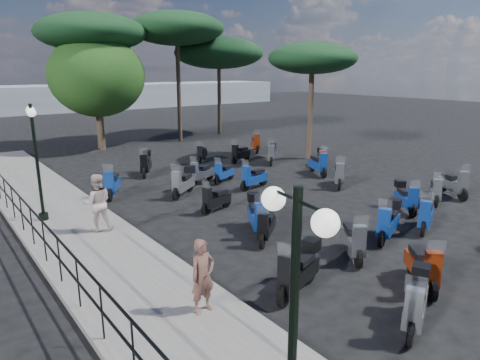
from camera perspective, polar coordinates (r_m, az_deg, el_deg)
ground at (r=15.16m, az=6.40°, el=-4.49°), size 120.00×120.00×0.00m
sidewalk at (r=14.59m, az=-21.44°, el=-5.92°), size 3.00×30.00×0.15m
railing at (r=13.89m, az=-26.67°, el=-3.91°), size 0.04×26.04×1.10m
lamp_post_0 at (r=4.76m, az=7.06°, el=-19.66°), size 0.38×1.08×3.70m
lamp_post_1 at (r=14.94m, az=-25.53°, el=2.98°), size 0.41×1.10×3.76m
woman at (r=8.78m, az=-4.99°, el=-12.64°), size 0.59×0.41×1.55m
pedestrian_far at (r=13.58m, az=-18.50°, el=-2.89°), size 1.01×0.88×1.76m
scooter_0 at (r=9.29m, az=22.39°, el=-14.92°), size 1.64×0.97×1.41m
scooter_1 at (r=9.87m, az=7.81°, el=-11.96°), size 1.76×0.86×1.45m
scooter_2 at (r=11.90m, az=14.88°, el=-7.84°), size 1.18×1.47×1.41m
scooter_3 at (r=15.19m, az=-3.26°, el=-2.65°), size 1.54×0.66×1.25m
scooter_4 at (r=17.19m, az=-7.57°, el=-0.35°), size 1.56×1.18×1.43m
scooter_5 at (r=17.61m, az=-16.67°, el=-0.57°), size 1.11×1.64×1.48m
scooter_6 at (r=10.90m, az=23.19°, el=-10.71°), size 1.24×1.43×1.42m
scooter_7 at (r=13.43m, az=19.18°, el=-5.34°), size 1.73×0.90×1.44m
scooter_8 at (r=12.62m, az=3.49°, el=-6.25°), size 1.33×1.10×1.29m
scooter_9 at (r=13.25m, az=2.24°, el=-4.77°), size 1.08×1.65×1.44m
scooter_10 at (r=19.13m, az=-2.17°, el=0.95°), size 1.45×0.77×1.22m
scooter_11 at (r=20.84m, az=-12.44°, el=2.08°), size 1.13×1.60×1.44m
scooter_14 at (r=16.26m, az=21.25°, el=-2.27°), size 1.08×1.43×1.31m
scooter_15 at (r=18.04m, az=1.82°, el=0.27°), size 1.70×0.64×1.37m
scooter_16 at (r=19.02m, az=-5.17°, el=0.91°), size 1.59×0.77×1.31m
scooter_17 at (r=23.52m, az=-5.09°, el=3.47°), size 1.14×1.13×1.21m
scooter_20 at (r=14.61m, az=23.53°, el=-4.38°), size 1.65×0.92×1.40m
scooter_21 at (r=18.86m, az=13.06°, el=0.63°), size 1.42×1.31×1.45m
scooter_22 at (r=22.98m, az=4.29°, el=3.49°), size 1.36×1.35×1.39m
scooter_23 at (r=23.22m, az=0.04°, el=3.49°), size 1.62×0.75×1.33m
scooter_25 at (r=17.70m, az=24.62°, el=-1.40°), size 1.46×1.03×1.33m
scooter_26 at (r=18.94m, az=26.57°, el=-0.50°), size 1.03×1.66×1.46m
scooter_27 at (r=20.76m, az=10.39°, el=2.05°), size 0.94×1.74×1.47m
scooter_28 at (r=22.53m, az=10.72°, el=2.88°), size 1.12×1.24×1.22m
scooter_29 at (r=26.17m, az=2.09°, el=4.85°), size 1.09×1.64×1.47m
broadleaf_tree at (r=27.93m, az=-18.52°, el=12.97°), size 5.73×5.73×6.94m
pine_0 at (r=30.30m, az=-8.45°, el=19.33°), size 6.32×6.32×8.64m
pine_1 at (r=33.35m, az=-2.85°, el=16.53°), size 6.70×6.70×7.26m
pine_2 at (r=28.70m, az=-19.23°, el=18.06°), size 6.62×6.62×8.23m
pine_3 at (r=24.10m, az=9.64°, el=15.65°), size 4.78×4.78×6.33m
distant_hills at (r=56.30m, az=-27.41°, el=9.50°), size 70.00×8.00×3.00m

